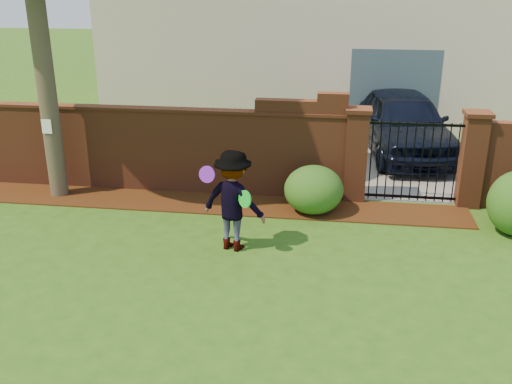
# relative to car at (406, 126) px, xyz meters

# --- Properties ---
(ground) EXTENTS (80.00, 80.00, 0.01)m
(ground) POSITION_rel_car_xyz_m (-3.69, -7.13, -0.80)
(ground) COLOR #2C5415
(ground) RESTS_ON ground
(mulch_bed) EXTENTS (11.10, 1.08, 0.03)m
(mulch_bed) POSITION_rel_car_xyz_m (-4.64, -3.79, -0.78)
(mulch_bed) COLOR #341909
(mulch_bed) RESTS_ON ground
(brick_wall) EXTENTS (8.70, 0.31, 2.16)m
(brick_wall) POSITION_rel_car_xyz_m (-5.70, -3.13, 0.13)
(brick_wall) COLOR brown
(brick_wall) RESTS_ON ground
(pillar_left) EXTENTS (0.50, 0.50, 1.88)m
(pillar_left) POSITION_rel_car_xyz_m (-1.29, -3.13, 0.16)
(pillar_left) COLOR brown
(pillar_left) RESTS_ON ground
(pillar_right) EXTENTS (0.50, 0.50, 1.88)m
(pillar_right) POSITION_rel_car_xyz_m (0.91, -3.13, 0.16)
(pillar_right) COLOR brown
(pillar_right) RESTS_ON ground
(iron_gate) EXTENTS (1.78, 0.03, 1.60)m
(iron_gate) POSITION_rel_car_xyz_m (-0.19, -3.13, 0.06)
(iron_gate) COLOR black
(iron_gate) RESTS_ON ground
(driveway) EXTENTS (3.20, 8.00, 0.01)m
(driveway) POSITION_rel_car_xyz_m (-0.19, 0.87, -0.79)
(driveway) COLOR gray
(driveway) RESTS_ON ground
(house) EXTENTS (12.40, 6.40, 6.30)m
(house) POSITION_rel_car_xyz_m (-2.69, 4.86, 2.36)
(house) COLOR beige
(house) RESTS_ON ground
(car) EXTENTS (2.61, 4.93, 1.60)m
(car) POSITION_rel_car_xyz_m (0.00, 0.00, 0.00)
(car) COLOR black
(car) RESTS_ON ground
(paper_notice) EXTENTS (0.20, 0.01, 0.28)m
(paper_notice) POSITION_rel_car_xyz_m (-7.29, -3.92, 0.70)
(paper_notice) COLOR white
(paper_notice) RESTS_ON tree
(shrub_left) EXTENTS (1.12, 1.12, 0.92)m
(shrub_left) POSITION_rel_car_xyz_m (-2.07, -3.91, -0.34)
(shrub_left) COLOR #1C5018
(shrub_left) RESTS_ON ground
(man) EXTENTS (1.22, 0.92, 1.69)m
(man) POSITION_rel_car_xyz_m (-3.31, -5.66, 0.04)
(man) COLOR gray
(man) RESTS_ON ground
(frisbee_purple) EXTENTS (0.28, 0.13, 0.27)m
(frisbee_purple) POSITION_rel_car_xyz_m (-3.69, -5.77, 0.52)
(frisbee_purple) COLOR purple
(frisbee_purple) RESTS_ON man
(frisbee_green) EXTENTS (0.26, 0.23, 0.28)m
(frisbee_green) POSITION_rel_car_xyz_m (-3.07, -5.88, 0.18)
(frisbee_green) COLOR green
(frisbee_green) RESTS_ON man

